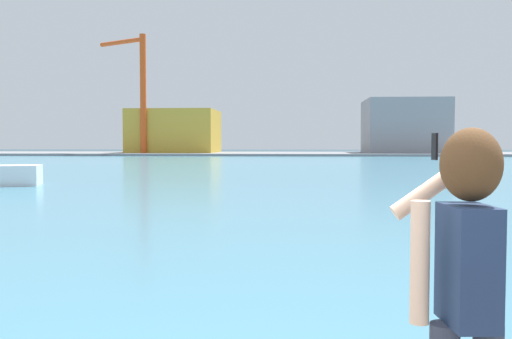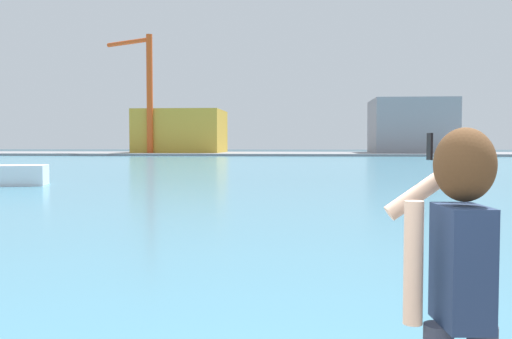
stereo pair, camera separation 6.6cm
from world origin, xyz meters
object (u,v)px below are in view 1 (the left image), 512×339
(person_photographer, at_px, (465,272))
(warehouse_left, at_px, (175,131))
(warehouse_right, at_px, (404,126))
(port_crane, at_px, (139,83))

(person_photographer, xyz_separation_m, warehouse_left, (-21.68, 93.23, 2.47))
(person_photographer, relative_size, warehouse_right, 0.13)
(warehouse_left, bearing_deg, person_photographer, -76.91)
(person_photographer, height_order, warehouse_right, warehouse_right)
(warehouse_left, height_order, warehouse_right, warehouse_right)
(port_crane, bearing_deg, warehouse_right, 8.24)
(warehouse_right, bearing_deg, person_photographer, -100.52)
(warehouse_left, distance_m, port_crane, 10.78)
(person_photographer, xyz_separation_m, port_crane, (-26.20, 87.09, 10.10))
(warehouse_right, distance_m, port_crane, 44.53)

